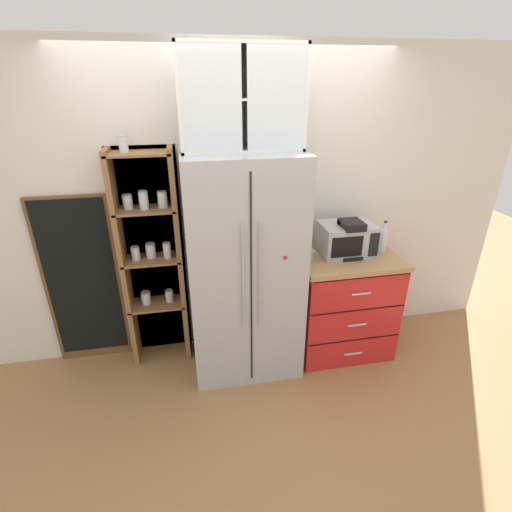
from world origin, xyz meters
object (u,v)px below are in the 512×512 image
refrigerator (244,267)px  bottle_clear (383,238)px  bottle_cobalt (350,243)px  chalkboard_menu (83,282)px  coffee_maker (349,238)px  mug_sage (309,255)px  microwave (346,239)px

refrigerator → bottle_clear: (1.21, 0.05, 0.14)m
bottle_cobalt → chalkboard_menu: 2.23m
coffee_maker → chalkboard_menu: 2.23m
bottle_clear → bottle_cobalt: bottle_cobalt is taller
refrigerator → bottle_cobalt: bearing=0.1°
mug_sage → bottle_cobalt: 0.36m
refrigerator → bottle_cobalt: refrigerator is taller
coffee_maker → bottle_clear: coffee_maker is taller
microwave → chalkboard_menu: (-2.18, 0.24, -0.31)m
mug_sage → bottle_cobalt: size_ratio=0.44×
mug_sage → bottle_clear: bottle_clear is taller
microwave → chalkboard_menu: bearing=173.8°
microwave → bottle_cobalt: 0.07m
refrigerator → microwave: (0.88, 0.07, 0.15)m
chalkboard_menu → mug_sage: bearing=-10.0°
mug_sage → bottle_cobalt: (0.35, 0.02, 0.07)m
coffee_maker → bottle_cobalt: coffee_maker is taller
coffee_maker → mug_sage: 0.37m
bottle_clear → bottle_cobalt: (-0.32, -0.04, 0.00)m
refrigerator → bottle_clear: size_ratio=6.66×
coffee_maker → chalkboard_menu: size_ratio=0.21×
refrigerator → chalkboard_menu: (-1.30, 0.31, -0.17)m
bottle_cobalt → coffee_maker: bearing=90.0°
coffee_maker → mug_sage: coffee_maker is taller
chalkboard_menu → refrigerator: bearing=-13.4°
refrigerator → mug_sage: 0.54m
microwave → mug_sage: size_ratio=3.62×
refrigerator → mug_sage: refrigerator is taller
coffee_maker → chalkboard_menu: bearing=172.7°
bottle_clear → mug_sage: bearing=-174.8°
bottle_clear → chalkboard_menu: 2.54m
refrigerator → microwave: 0.90m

